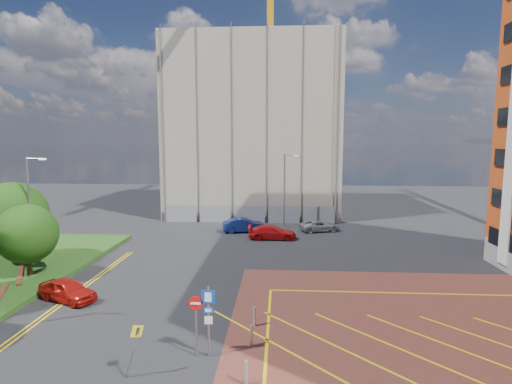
# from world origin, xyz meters

# --- Properties ---
(ground) EXTENTS (140.00, 140.00, 0.00)m
(ground) POSITION_xyz_m (0.00, 0.00, 0.00)
(ground) COLOR black
(ground) RESTS_ON ground
(tree_c) EXTENTS (4.00, 4.00, 4.90)m
(tree_c) POSITION_xyz_m (-13.50, 10.00, 3.19)
(tree_c) COLOR #3D2B1C
(tree_c) RESTS_ON grass_bed
(tree_d) EXTENTS (5.00, 5.00, 6.08)m
(tree_d) POSITION_xyz_m (-16.50, 13.00, 3.87)
(tree_d) COLOR #3D2B1C
(tree_d) RESTS_ON grass_bed
(lamp_left_far) EXTENTS (1.53, 0.16, 8.00)m
(lamp_left_far) POSITION_xyz_m (-14.42, 12.00, 4.66)
(lamp_left_far) COLOR #9EA0A8
(lamp_left_far) RESTS_ON grass_bed
(lamp_back) EXTENTS (1.53, 0.16, 8.00)m
(lamp_back) POSITION_xyz_m (4.08, 28.00, 4.36)
(lamp_back) COLOR #9EA0A8
(lamp_back) RESTS_ON ground
(sign_cluster) EXTENTS (1.17, 0.12, 3.20)m
(sign_cluster) POSITION_xyz_m (0.30, 0.98, 1.95)
(sign_cluster) COLOR #9EA0A8
(sign_cluster) RESTS_ON ground
(warning_sign) EXTENTS (0.80, 0.43, 2.24)m
(warning_sign) POSITION_xyz_m (-2.15, -0.79, 1.43)
(warning_sign) COLOR #9EA0A8
(warning_sign) RESTS_ON ground
(construction_building) EXTENTS (21.20, 19.20, 22.00)m
(construction_building) POSITION_xyz_m (0.00, 40.00, 11.00)
(construction_building) COLOR #A49786
(construction_building) RESTS_ON ground
(tower_crane) EXTENTS (1.60, 35.00, 35.40)m
(tower_crane) POSITION_xyz_m (2.00, 39.44, 25.85)
(tower_crane) COLOR orange
(tower_crane) RESTS_ON ground
(construction_fence) EXTENTS (21.60, 0.06, 2.00)m
(construction_fence) POSITION_xyz_m (1.00, 30.00, 1.00)
(construction_fence) COLOR gray
(construction_fence) RESTS_ON ground
(car_red_left) EXTENTS (4.07, 2.87, 1.29)m
(car_red_left) POSITION_xyz_m (-8.99, 6.65, 0.64)
(car_red_left) COLOR #B6160F
(car_red_left) RESTS_ON ground
(car_blue_back) EXTENTS (4.67, 2.32, 1.47)m
(car_blue_back) POSITION_xyz_m (-0.19, 25.23, 0.74)
(car_blue_back) COLOR navy
(car_blue_back) RESTS_ON ground
(car_red_back) EXTENTS (4.67, 1.99, 1.34)m
(car_red_back) POSITION_xyz_m (2.80, 22.41, 0.67)
(car_red_back) COLOR red
(car_red_back) RESTS_ON ground
(car_silver_back) EXTENTS (4.47, 2.99, 1.14)m
(car_silver_back) POSITION_xyz_m (7.69, 26.09, 0.57)
(car_silver_back) COLOR #A7A8AE
(car_silver_back) RESTS_ON ground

